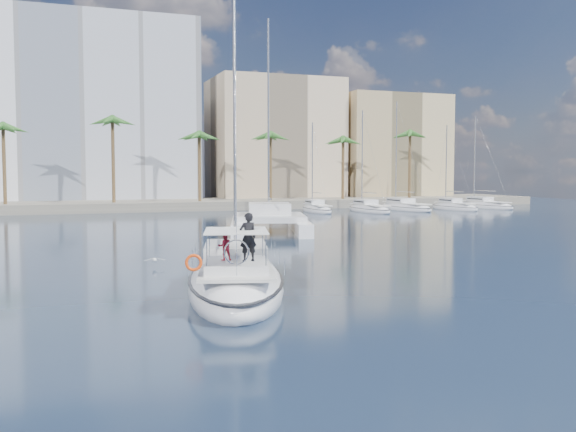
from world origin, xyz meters
name	(u,v)px	position (x,y,z in m)	size (l,w,h in m)	color
ground	(307,278)	(0.00, 0.00, 0.00)	(160.00, 160.00, 0.00)	black
quay	(145,205)	(0.00, 61.00, 0.60)	(120.00, 14.00, 1.20)	gray
building_modern	(51,112)	(-12.00, 73.00, 14.00)	(42.00, 16.00, 28.00)	white
building_beige	(274,142)	(22.00, 70.00, 10.00)	(20.00, 14.00, 20.00)	beige
building_tan_right	(389,149)	(42.00, 68.00, 9.00)	(18.00, 12.00, 18.00)	tan
palm_centre	(148,133)	(0.00, 57.00, 10.28)	(3.60, 3.60, 12.30)	brown
palm_right	(378,138)	(34.00, 57.00, 10.28)	(3.60, 3.60, 12.30)	brown
main_sloop	(236,281)	(-4.43, -2.78, 0.56)	(7.18, 13.33, 18.87)	white
catamaran	(269,218)	(5.83, 23.59, 1.17)	(9.84, 14.26, 18.79)	white
seagull	(155,260)	(-6.58, 6.44, 0.37)	(1.18, 0.50, 0.22)	silver
moored_yacht_a	(317,212)	(20.00, 47.00, 0.00)	(2.72, 9.35, 11.90)	white
moored_yacht_b	(369,212)	(26.50, 45.00, 0.00)	(3.14, 10.78, 13.72)	white
moored_yacht_c	(405,210)	(33.00, 47.00, 0.00)	(3.55, 12.21, 15.54)	white
moored_yacht_d	(454,210)	(39.50, 45.00, 0.00)	(2.72, 9.35, 11.90)	white
moored_yacht_e	(485,208)	(46.00, 47.00, 0.00)	(3.14, 10.78, 13.72)	white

